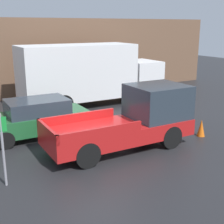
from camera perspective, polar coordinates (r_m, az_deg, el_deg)
The scene contains 8 objects.
ground_plane at distance 11.29m, azimuth -3.90°, elevation -6.87°, with size 60.00×60.00×0.00m, color #232326.
building_wall at distance 19.42m, azimuth -16.14°, elevation 9.25°, with size 28.00×0.15×4.75m.
pickup_truck at distance 11.36m, azimuth 4.07°, elevation -1.30°, with size 5.35×1.99×2.18m.
car at distance 12.74m, azimuth -13.81°, elevation -1.03°, with size 4.25×1.85×1.50m.
delivery_truck at distance 17.33m, azimuth -4.41°, elevation 7.16°, with size 8.14×2.47×3.33m.
parking_sign at distance 8.93m, azimuth -19.37°, elevation -5.82°, with size 0.30×0.07×2.08m.
newspaper_box at distance 19.90m, azimuth -10.20°, elevation 4.35°, with size 0.45×0.40×1.04m.
traffic_cone at distance 12.99m, azimuth 15.99°, elevation -2.82°, with size 0.32×0.32×0.68m.
Camera 1 is at (-4.42, -9.46, 4.30)m, focal length 50.00 mm.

